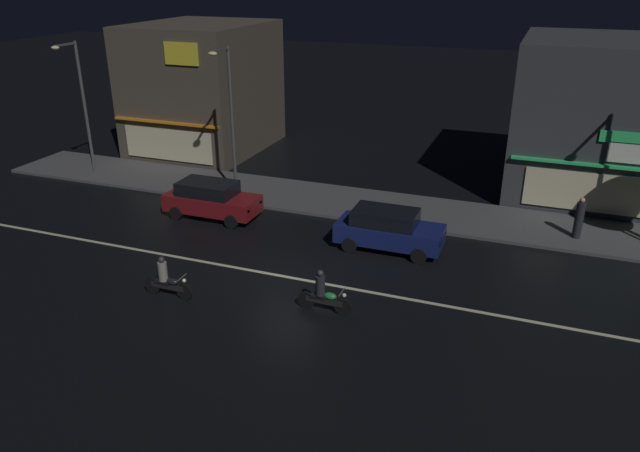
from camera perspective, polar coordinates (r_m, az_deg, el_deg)
The scene contains 13 objects.
ground_plane at distance 22.81m, azimuth -3.20°, elevation -4.79°, with size 140.00×140.00×0.00m, color black.
lane_divider_stripe at distance 22.81m, azimuth -3.20°, elevation -4.78°, with size 36.90×0.16×0.01m, color beige.
sidewalk_far at distance 29.56m, azimuth 3.00°, elevation 2.16°, with size 38.84×4.07×0.14m, color #4C4C4F.
storefront_left_block at distance 38.82m, azimuth -10.85°, elevation 12.62°, with size 7.03×8.65×7.57m.
storefront_center_block at distance 33.55m, azimuth 26.32°, elevation 8.98°, with size 9.79×8.79×7.56m.
streetlamp_west at distance 34.78m, azimuth -21.55°, elevation 11.07°, with size 0.44×1.64×7.02m.
streetlamp_mid at distance 29.67m, azimuth -8.51°, elevation 10.68°, with size 0.44×1.64×7.16m.
pedestrian_on_sidewalk at distance 27.53m, azimuth 23.12°, elevation 0.60°, with size 0.35×0.35×1.79m.
parked_car_near_kerb at distance 24.79m, azimuth 6.43°, elevation -0.28°, with size 4.30×1.98×1.67m.
parked_car_trailing at distance 28.25m, azimuth -10.17°, elevation 2.52°, with size 4.30×1.98×1.67m.
motorcycle_following at distance 20.36m, azimuth 0.29°, elevation -6.43°, with size 1.90×0.60×1.52m.
motorcycle_opposite_lane at distance 21.91m, azimuth -14.24°, elevation -4.92°, with size 1.90×0.60×1.52m.
traffic_cone at distance 26.34m, azimuth 3.25°, elevation -0.11°, with size 0.36×0.36×0.55m, color orange.
Camera 1 is at (8.29, -18.33, 10.75)m, focal length 34.12 mm.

